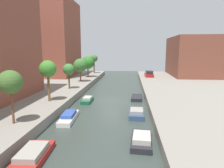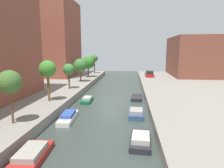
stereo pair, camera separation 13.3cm
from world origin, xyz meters
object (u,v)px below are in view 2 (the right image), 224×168
street_tree_3 (80,65)px  moored_boat_left_0 (31,156)px  moored_boat_left_1 (68,117)px  apartment_tower_far (54,39)px  street_tree_5 (94,59)px  parked_car (149,74)px  moored_boat_right_1 (141,140)px  moored_boat_right_2 (136,113)px  street_tree_1 (48,69)px  street_tree_4 (88,63)px  low_block_right (192,56)px  street_tree_2 (69,70)px  street_tree_0 (10,82)px  moored_boat_left_2 (87,100)px

street_tree_3 → moored_boat_left_0: bearing=-82.4°
moored_boat_left_0 → moored_boat_left_1: moored_boat_left_0 is taller
apartment_tower_far → street_tree_5: apartment_tower_far is taller
street_tree_5 → moored_boat_left_1: 34.92m
parked_car → moored_boat_right_1: parked_car is taller
moored_boat_right_2 → street_tree_1: bearing=170.0°
street_tree_3 → moored_boat_right_2: street_tree_3 is taller
street_tree_4 → moored_boat_right_1: 33.20m
low_block_right → street_tree_4: low_block_right is taller
street_tree_1 → moored_boat_left_0: bearing=-72.8°
street_tree_5 → moored_boat_right_2: (10.72, -32.59, -4.63)m
low_block_right → street_tree_1: size_ratio=3.14×
parked_car → moored_boat_left_0: bearing=-106.6°
apartment_tower_far → moored_boat_right_1: size_ratio=4.89×
apartment_tower_far → moored_boat_left_1: size_ratio=4.10×
street_tree_2 → low_block_right: bearing=38.9°
street_tree_0 → street_tree_4: street_tree_4 is taller
apartment_tower_far → street_tree_3: (8.82, -9.39, -5.78)m
moored_boat_left_0 → moored_boat_left_1: size_ratio=1.05×
street_tree_0 → parked_car: (14.42, 32.25, -2.98)m
parked_car → moored_boat_right_1: bearing=-96.1°
street_tree_5 → street_tree_0: bearing=-90.0°
street_tree_0 → moored_boat_left_2: 12.71m
street_tree_0 → street_tree_3: (0.00, 23.24, -0.32)m
street_tree_5 → moored_boat_left_0: 42.74m
street_tree_2 → street_tree_1: bearing=-90.0°
moored_boat_left_2 → moored_boat_left_0: bearing=-91.3°
moored_boat_right_1 → street_tree_4: bearing=109.3°
moored_boat_left_0 → moored_boat_right_1: (7.30, 3.19, 0.00)m
parked_car → moored_boat_right_1: 33.25m
street_tree_2 → moored_boat_right_2: street_tree_2 is taller
street_tree_4 → moored_boat_right_1: street_tree_4 is taller
parked_car → moored_boat_left_1: 30.35m
parked_car → moored_boat_left_1: size_ratio=0.95×
low_block_right → street_tree_4: bearing=-167.2°
apartment_tower_far → street_tree_5: 11.67m
low_block_right → moored_boat_left_1: low_block_right is taller
parked_car → apartment_tower_far: bearing=179.1°
street_tree_5 → moored_boat_left_2: bearing=-81.7°
street_tree_4 → moored_boat_left_2: size_ratio=1.58×
moored_boat_left_1 → street_tree_0: bearing=-132.5°
street_tree_5 → moored_boat_right_1: street_tree_5 is taller
apartment_tower_far → moored_boat_right_2: bearing=-54.0°
street_tree_4 → moored_boat_left_1: 26.93m
moored_boat_right_1 → moored_boat_right_2: moored_boat_right_2 is taller
moored_boat_left_2 → street_tree_3: bearing=108.4°
moored_boat_left_2 → moored_boat_right_2: size_ratio=0.90×
street_tree_3 → moored_boat_left_1: bearing=-79.4°
street_tree_1 → moored_boat_left_1: 6.94m
moored_boat_right_1 → moored_boat_left_0: bearing=-156.4°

